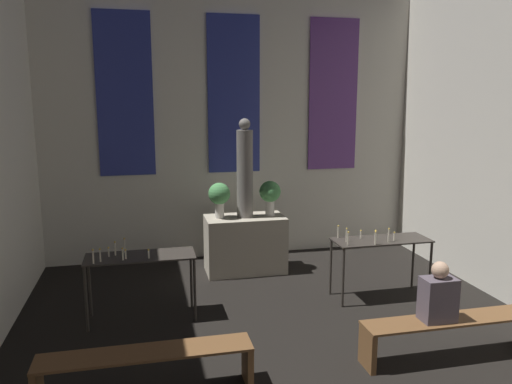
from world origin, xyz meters
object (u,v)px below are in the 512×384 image
(statue, at_px, (245,171))
(flower_vase_left, at_px, (219,196))
(pew_back_left, at_px, (147,363))
(candle_rack_right, at_px, (380,246))
(flower_vase_right, at_px, (270,193))
(altar, at_px, (245,244))
(pew_back_right, at_px, (451,329))
(person_seated, at_px, (438,296))
(candle_rack_left, at_px, (140,263))

(statue, relative_size, flower_vase_left, 2.76)
(pew_back_left, bearing_deg, flower_vase_left, 69.63)
(candle_rack_right, bearing_deg, flower_vase_right, 129.71)
(altar, height_order, flower_vase_right, flower_vase_right)
(pew_back_right, relative_size, person_seated, 3.07)
(statue, relative_size, candle_rack_left, 1.15)
(candle_rack_left, distance_m, pew_back_right, 3.75)
(flower_vase_right, relative_size, candle_rack_left, 0.42)
(statue, xyz_separation_m, flower_vase_right, (0.42, 0.00, -0.38))
(altar, bearing_deg, flower_vase_left, 180.00)
(statue, height_order, pew_back_right, statue)
(statue, distance_m, flower_vase_left, 0.56)
(flower_vase_left, relative_size, person_seated, 0.87)
(person_seated, bearing_deg, flower_vase_left, 119.73)
(person_seated, bearing_deg, candle_rack_left, 150.44)
(flower_vase_right, bearing_deg, candle_rack_left, -144.53)
(flower_vase_right, bearing_deg, person_seated, -72.53)
(candle_rack_left, height_order, candle_rack_right, candle_rack_right)
(candle_rack_right, xyz_separation_m, pew_back_left, (-3.26, -1.76, -0.41))
(candle_rack_right, bearing_deg, altar, 138.00)
(altar, height_order, candle_rack_right, candle_rack_right)
(altar, xyz_separation_m, candle_rack_right, (1.65, -1.48, 0.29))
(flower_vase_right, relative_size, pew_back_right, 0.28)
(statue, height_order, flower_vase_left, statue)
(flower_vase_left, distance_m, candle_rack_right, 2.60)
(statue, xyz_separation_m, candle_rack_left, (-1.66, -1.48, -0.92))
(flower_vase_right, bearing_deg, flower_vase_left, 180.00)
(person_seated, bearing_deg, candle_rack_right, 83.12)
(pew_back_right, distance_m, person_seated, 0.44)
(altar, bearing_deg, person_seated, -66.11)
(candle_rack_left, bearing_deg, flower_vase_left, 49.88)
(flower_vase_left, bearing_deg, pew_back_left, -110.37)
(flower_vase_left, xyz_separation_m, flower_vase_right, (0.83, 0.00, 0.00))
(person_seated, bearing_deg, pew_back_right, -0.00)
(candle_rack_left, relative_size, candle_rack_right, 1.00)
(flower_vase_left, bearing_deg, candle_rack_left, -130.12)
(pew_back_left, height_order, person_seated, person_seated)
(statue, bearing_deg, candle_rack_left, -138.32)
(statue, xyz_separation_m, flower_vase_left, (-0.42, 0.00, -0.38))
(candle_rack_left, relative_size, pew_back_left, 0.68)
(pew_back_left, bearing_deg, pew_back_right, 0.00)
(altar, relative_size, candle_rack_left, 0.93)
(pew_back_left, xyz_separation_m, person_seated, (3.05, 0.00, 0.40))
(statue, height_order, flower_vase_right, statue)
(candle_rack_left, distance_m, pew_back_left, 1.81)
(flower_vase_right, height_order, candle_rack_right, flower_vase_right)
(flower_vase_left, height_order, pew_back_left, flower_vase_left)
(pew_back_left, relative_size, person_seated, 3.07)
(pew_back_right, bearing_deg, candle_rack_right, 89.07)
(flower_vase_right, bearing_deg, pew_back_left, -122.12)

